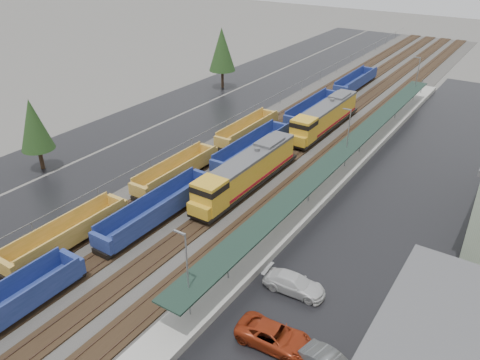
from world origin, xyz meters
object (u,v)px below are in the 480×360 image
Objects in this scene: well_string_blue at (212,175)px; parked_car_east_c at (294,284)px; parked_car_east_b at (275,336)px; locomotive_lead at (245,173)px; locomotive_trail at (324,118)px; well_string_yellow at (68,236)px.

well_string_blue is 19.79m from parked_car_east_c.
parked_car_east_c is (-1.46, 5.77, -0.03)m from parked_car_east_b.
locomotive_trail is (0.00, 21.00, 0.00)m from locomotive_lead.
locomotive_trail is at bearing 79.66° from well_string_blue.
well_string_yellow is 21.33m from parked_car_east_c.
parked_car_east_b is at bearing 0.65° from well_string_yellow.
well_string_blue is (4.00, 16.99, 0.05)m from well_string_yellow.
well_string_yellow is 17.46m from well_string_blue.
well_string_yellow is 13.39× the size of parked_car_east_b.
well_string_blue is 20.31× the size of parked_car_east_c.
well_string_blue reaches higher than parked_car_east_b.
locomotive_lead is 3.58× the size of parked_car_east_c.
parked_car_east_b is (13.92, -38.66, -1.49)m from locomotive_trail.
parked_car_east_c is (16.46, -10.97, -0.44)m from well_string_blue.
locomotive_lead is 21.00m from locomotive_trail.
locomotive_lead is at bearing -90.00° from locomotive_trail.
locomotive_trail reaches higher than well_string_yellow.
well_string_blue is (-4.00, -0.92, -1.07)m from locomotive_lead.
locomotive_trail reaches higher than well_string_blue.
locomotive_trail is 0.18× the size of well_string_blue.
locomotive_trail is 3.32× the size of parked_car_east_b.
locomotive_lead and locomotive_trail have the same top height.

